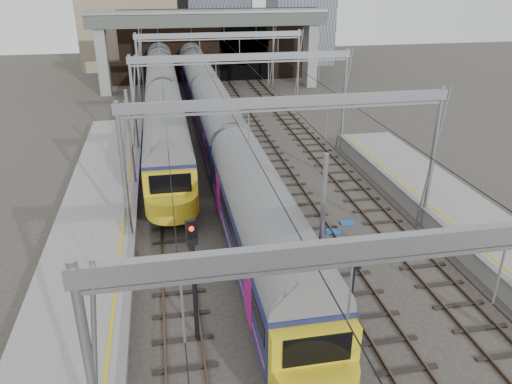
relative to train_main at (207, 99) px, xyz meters
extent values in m
plane|color=#38332D|center=(2.00, -30.31, -2.59)|extent=(160.00, 160.00, 0.00)
cube|color=gray|center=(-8.20, -27.81, -2.04)|extent=(4.20, 55.00, 1.10)
cube|color=slate|center=(-6.15, -27.81, -1.54)|extent=(0.35, 55.00, 0.12)
cube|color=gold|center=(-6.65, -27.81, -1.47)|extent=(0.12, 55.00, 0.01)
cube|color=#4C3828|center=(-4.72, -15.31, -2.50)|extent=(0.08, 80.00, 0.16)
cube|color=#4C3828|center=(-3.28, -15.31, -2.50)|extent=(0.08, 80.00, 0.16)
cube|color=black|center=(-4.00, -15.31, -2.57)|extent=(2.40, 80.00, 0.14)
cube|color=#4C3828|center=(-0.72, -15.31, -2.50)|extent=(0.08, 80.00, 0.16)
cube|color=#4C3828|center=(0.72, -15.31, -2.50)|extent=(0.08, 80.00, 0.16)
cube|color=black|center=(0.00, -15.31, -2.57)|extent=(2.40, 80.00, 0.14)
cube|color=#4C3828|center=(3.28, -15.31, -2.50)|extent=(0.08, 80.00, 0.16)
cube|color=#4C3828|center=(4.72, -15.31, -2.50)|extent=(0.08, 80.00, 0.16)
cube|color=black|center=(4.00, -15.31, -2.57)|extent=(2.40, 80.00, 0.14)
cube|color=#4C3828|center=(7.28, -15.31, -2.50)|extent=(0.08, 80.00, 0.16)
cube|color=#4C3828|center=(8.72, -15.31, -2.50)|extent=(0.08, 80.00, 0.16)
cube|color=black|center=(8.00, -15.31, -2.57)|extent=(2.40, 80.00, 0.14)
cube|color=gray|center=(2.00, -36.31, 5.01)|extent=(16.80, 0.28, 0.50)
cylinder|color=gray|center=(-6.20, -22.31, 1.41)|extent=(0.24, 0.24, 8.00)
cylinder|color=gray|center=(10.20, -22.31, 1.41)|extent=(0.24, 0.24, 8.00)
cube|color=gray|center=(2.00, -22.31, 5.01)|extent=(16.80, 0.28, 0.50)
cylinder|color=gray|center=(-6.20, -8.31, 1.41)|extent=(0.24, 0.24, 8.00)
cylinder|color=gray|center=(10.20, -8.31, 1.41)|extent=(0.24, 0.24, 8.00)
cube|color=gray|center=(2.00, -8.31, 5.01)|extent=(16.80, 0.28, 0.50)
cylinder|color=gray|center=(-6.20, 5.69, 1.41)|extent=(0.24, 0.24, 8.00)
cylinder|color=gray|center=(10.20, 5.69, 1.41)|extent=(0.24, 0.24, 8.00)
cube|color=gray|center=(2.00, 5.69, 5.01)|extent=(16.80, 0.28, 0.50)
cylinder|color=gray|center=(-6.20, 17.69, 1.41)|extent=(0.24, 0.24, 8.00)
cylinder|color=gray|center=(10.20, 17.69, 1.41)|extent=(0.24, 0.24, 8.00)
cube|color=gray|center=(2.00, 17.69, 5.01)|extent=(16.80, 0.28, 0.50)
cube|color=black|center=(-4.00, -15.31, 2.91)|extent=(0.03, 80.00, 0.03)
cube|color=black|center=(0.00, -15.31, 2.91)|extent=(0.03, 80.00, 0.03)
cube|color=black|center=(4.00, -15.31, 2.91)|extent=(0.03, 80.00, 0.03)
cube|color=black|center=(8.00, -15.31, 2.91)|extent=(0.03, 80.00, 0.03)
cube|color=black|center=(4.00, 21.69, 1.91)|extent=(26.00, 2.00, 9.00)
cube|color=black|center=(7.00, 20.67, 0.01)|extent=(6.50, 0.10, 5.20)
cylinder|color=black|center=(7.00, 20.67, 2.61)|extent=(6.50, 0.10, 6.50)
cube|color=black|center=(-8.00, 20.69, -1.09)|extent=(6.00, 1.50, 3.00)
cube|color=gray|center=(-10.50, 15.69, 1.51)|extent=(1.20, 2.50, 8.20)
cube|color=gray|center=(14.50, 15.69, 1.51)|extent=(1.20, 2.50, 8.20)
cube|color=#4F5950|center=(2.00, 15.69, 5.61)|extent=(28.00, 3.00, 1.40)
cube|color=gray|center=(2.00, 15.69, 6.51)|extent=(28.00, 3.00, 0.30)
cube|color=black|center=(0.00, 0.08, -2.24)|extent=(2.30, 68.05, 0.70)
cube|color=#121740|center=(0.00, 0.08, -0.28)|extent=(2.92, 68.05, 2.61)
cylinder|color=slate|center=(0.00, 0.08, 1.02)|extent=(2.87, 67.55, 2.87)
cube|color=black|center=(0.00, 0.08, 0.14)|extent=(2.94, 66.85, 0.78)
cube|color=#C03C7F|center=(0.00, 0.08, -1.01)|extent=(2.94, 67.05, 0.13)
cube|color=gold|center=(0.00, -34.09, -0.38)|extent=(2.87, 0.60, 2.41)
cube|color=black|center=(0.00, -34.26, 0.24)|extent=(2.19, 0.08, 1.04)
cube|color=black|center=(-4.00, 15.05, -2.24)|extent=(2.37, 70.17, 0.70)
cube|color=#121740|center=(-4.00, 15.05, -0.24)|extent=(3.02, 70.17, 2.69)
cylinder|color=slate|center=(-4.00, 15.05, 1.11)|extent=(2.96, 69.67, 2.96)
cube|color=black|center=(-4.00, 15.05, 0.19)|extent=(3.04, 68.97, 0.81)
cube|color=#C03C7F|center=(-4.00, 15.05, -0.99)|extent=(3.04, 69.17, 0.13)
cube|color=gold|center=(-4.00, -20.19, -0.34)|extent=(2.96, 0.60, 2.49)
cube|color=black|center=(-4.00, -20.36, 0.30)|extent=(2.26, 0.08, 1.08)
cylinder|color=black|center=(-3.43, -29.74, 0.05)|extent=(0.18, 0.18, 5.27)
cube|color=black|center=(-3.43, -29.92, 2.35)|extent=(0.42, 0.29, 0.99)
sphere|color=red|center=(-3.43, -30.04, 2.57)|extent=(0.20, 0.20, 0.20)
cylinder|color=black|center=(2.10, -31.60, -0.23)|extent=(0.16, 0.16, 4.72)
cube|color=black|center=(2.10, -31.78, 1.84)|extent=(0.38, 0.29, 0.88)
sphere|color=red|center=(2.10, -31.90, 2.03)|extent=(0.18, 0.18, 0.18)
cube|color=#1753B0|center=(4.81, -22.25, -2.54)|extent=(0.94, 0.75, 0.10)
cube|color=#1753B0|center=(5.92, -21.42, -2.54)|extent=(0.81, 0.60, 0.09)
camera|label=1|loc=(-4.10, -45.68, 10.88)|focal=35.00mm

